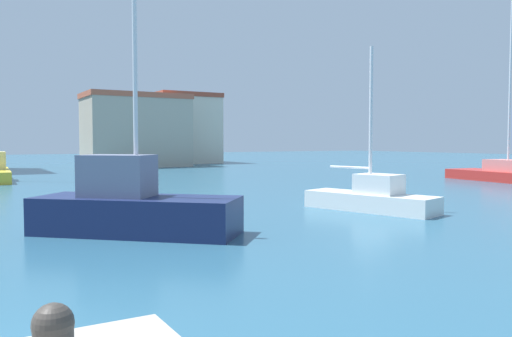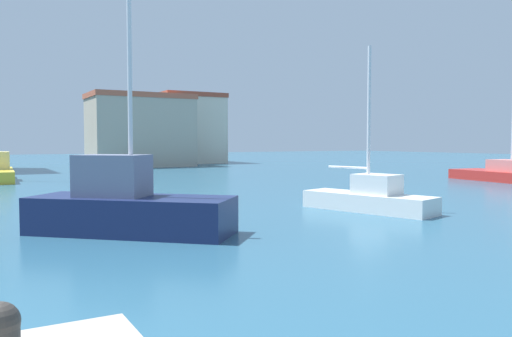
{
  "view_description": "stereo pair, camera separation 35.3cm",
  "coord_description": "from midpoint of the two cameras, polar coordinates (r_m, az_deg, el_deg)",
  "views": [
    {
      "loc": [
        1.48,
        -5.55,
        2.46
      ],
      "look_at": [
        13.44,
        14.81,
        1.21
      ],
      "focal_mm": 35.79,
      "sensor_mm": 36.0,
      "label": 1
    },
    {
      "loc": [
        1.78,
        -5.72,
        2.46
      ],
      "look_at": [
        13.44,
        14.81,
        1.21
      ],
      "focal_mm": 35.79,
      "sensor_mm": 36.0,
      "label": 2
    }
  ],
  "objects": [
    {
      "name": "water",
      "position": [
        29.02,
        -2.9,
        -1.83
      ],
      "size": [
        160.0,
        160.0,
        0.0
      ],
      "primitive_type": "plane",
      "color": "#285670",
      "rests_on": "ground"
    },
    {
      "name": "sailboat_navy_far_left",
      "position": [
        14.01,
        -14.27,
        -4.2
      ],
      "size": [
        5.27,
        5.03,
        6.9
      ],
      "color": "#19234C",
      "rests_on": "water"
    },
    {
      "name": "sailboat_white_far_right",
      "position": [
        18.51,
        12.27,
        -3.13
      ],
      "size": [
        2.65,
        5.0,
        5.8
      ],
      "color": "white",
      "rests_on": "water"
    },
    {
      "name": "sailboat_red_center_channel",
      "position": [
        34.91,
        26.08,
        -0.47
      ],
      "size": [
        3.63,
        8.06,
        13.07
      ],
      "color": "#B22823",
      "rests_on": "water"
    },
    {
      "name": "harbor_office",
      "position": [
        51.36,
        -13.45,
        4.17
      ],
      "size": [
        9.8,
        5.86,
        7.08
      ],
      "color": "#B2A893",
      "rests_on": "ground"
    },
    {
      "name": "warehouse_block",
      "position": [
        60.33,
        -8.87,
        4.41
      ],
      "size": [
        7.18,
        9.7,
        7.87
      ],
      "color": "beige",
      "rests_on": "ground"
    }
  ]
}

